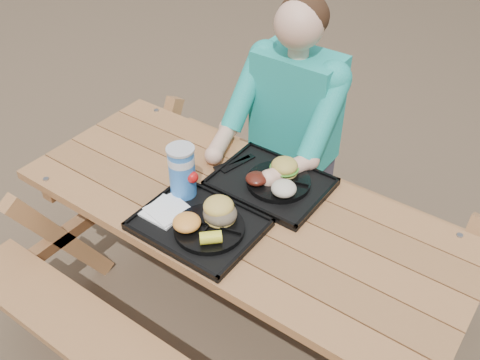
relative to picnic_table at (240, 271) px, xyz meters
The scene contains 18 objects.
ground 0.38m from the picnic_table, ahead, with size 60.00×60.00×0.00m, color #999999.
picnic_table is the anchor object (origin of this frame).
tray_near 0.43m from the picnic_table, 106.28° to the right, with size 0.45×0.35×0.02m, color black.
tray_far 0.42m from the picnic_table, 80.36° to the left, with size 0.45×0.35×0.02m, color black.
plate_near 0.45m from the picnic_table, 89.90° to the right, with size 0.26×0.26×0.02m, color black.
plate_far 0.45m from the picnic_table, 72.08° to the left, with size 0.26×0.26×0.02m, color black.
napkin_stack 0.50m from the picnic_table, 132.66° to the right, with size 0.15×0.15×0.02m, color white.
soda_cup 0.55m from the picnic_table, 158.31° to the right, with size 0.10×0.10×0.21m, color blue.
condiment_bbq 0.42m from the picnic_table, 125.20° to the right, with size 0.05×0.05×0.03m, color black.
condiment_mustard 0.41m from the picnic_table, 90.06° to the right, with size 0.04×0.04×0.03m, color orange.
sandwich 0.50m from the picnic_table, 86.70° to the right, with size 0.12×0.12×0.12m, color #E3BA50, non-canonical shape.
mac_cheese 0.51m from the picnic_table, 103.70° to the right, with size 0.10×0.10×0.05m, color #FFA843.
corn_cob 0.51m from the picnic_table, 77.60° to the right, with size 0.08×0.08×0.05m, color #FFF735, non-canonical shape.
cutlery_far 0.47m from the picnic_table, 127.69° to the left, with size 0.03×0.17×0.01m, color black.
burger 0.52m from the picnic_table, 77.43° to the left, with size 0.11×0.11×0.10m, color gold, non-canonical shape.
baked_beans 0.45m from the picnic_table, 91.60° to the left, with size 0.09×0.09×0.04m, color #4E180F.
potato_salad 0.47m from the picnic_table, 44.36° to the left, with size 0.10×0.10×0.06m, color beige.
diner 0.65m from the picnic_table, 100.92° to the left, with size 0.48×0.84×1.28m, color #199EB5, non-canonical shape.
Camera 1 is at (0.91, -1.27, 2.13)m, focal length 40.00 mm.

